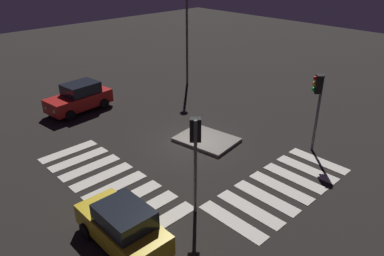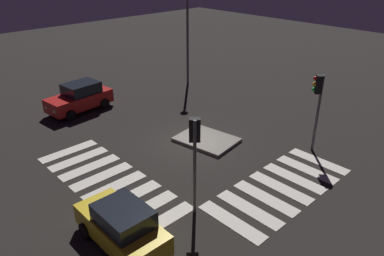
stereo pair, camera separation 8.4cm
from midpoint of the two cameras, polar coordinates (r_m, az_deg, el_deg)
name	(u,v)px [view 1 (the left image)]	position (r m, az deg, el deg)	size (l,w,h in m)	color
ground_plane	(192,144)	(21.01, -0.12, -2.46)	(80.00, 80.00, 0.00)	black
traffic_island	(207,140)	(21.29, 2.15, -1.80)	(3.63, 2.94, 0.18)	gray
car_red	(79,98)	(26.23, -17.11, 4.52)	(2.41, 4.54, 1.92)	red
car_yellow	(123,226)	(14.14, -10.85, -14.65)	(4.07, 1.94, 1.76)	gold
traffic_light_east	(195,143)	(14.31, 0.35, -2.27)	(0.53, 0.54, 4.22)	#47474C
traffic_light_north	(318,94)	(20.11, 18.74, 4.96)	(0.53, 0.54, 4.29)	#47474C
street_lamp	(187,18)	(29.46, -0.89, 16.59)	(0.56, 0.56, 7.71)	#47474C
crosswalk_near	(108,181)	(18.18, -12.93, -8.06)	(8.75, 3.20, 0.02)	silver
crosswalk_side	(281,187)	(17.80, 13.44, -8.92)	(3.20, 7.60, 0.02)	silver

